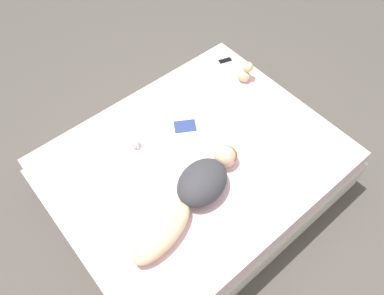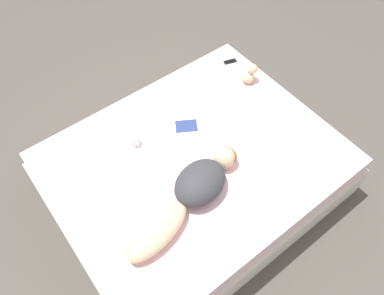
{
  "view_description": "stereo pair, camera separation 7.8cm",
  "coord_description": "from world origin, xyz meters",
  "px_view_note": "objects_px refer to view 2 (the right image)",
  "views": [
    {
      "loc": [
        1.28,
        -1.11,
        3.04
      ],
      "look_at": [
        -0.06,
        0.01,
        0.57
      ],
      "focal_mm": 35.0,
      "sensor_mm": 36.0,
      "label": 1
    },
    {
      "loc": [
        1.32,
        -1.05,
        3.04
      ],
      "look_at": [
        -0.06,
        0.01,
        0.57
      ],
      "focal_mm": 35.0,
      "sensor_mm": 36.0,
      "label": 2
    }
  ],
  "objects_px": {
    "person": "(190,194)",
    "coffee_mug": "(134,140)",
    "open_magazine": "(185,118)",
    "cell_phone": "(230,62)"
  },
  "relations": [
    {
      "from": "person",
      "to": "cell_phone",
      "type": "xyz_separation_m",
      "value": [
        -0.96,
        1.23,
        -0.09
      ]
    },
    {
      "from": "coffee_mug",
      "to": "cell_phone",
      "type": "distance_m",
      "value": 1.3
    },
    {
      "from": "person",
      "to": "coffee_mug",
      "type": "relative_size",
      "value": 9.88
    },
    {
      "from": "person",
      "to": "coffee_mug",
      "type": "distance_m",
      "value": 0.7
    },
    {
      "from": "cell_phone",
      "to": "coffee_mug",
      "type": "bearing_deg",
      "value": -60.15
    },
    {
      "from": "person",
      "to": "cell_phone",
      "type": "bearing_deg",
      "value": 115.25
    },
    {
      "from": "coffee_mug",
      "to": "cell_phone",
      "type": "xyz_separation_m",
      "value": [
        -0.26,
        1.28,
        -0.04
      ]
    },
    {
      "from": "person",
      "to": "cell_phone",
      "type": "distance_m",
      "value": 1.56
    },
    {
      "from": "coffee_mug",
      "to": "open_magazine",
      "type": "bearing_deg",
      "value": 85.96
    },
    {
      "from": "open_magazine",
      "to": "person",
      "type": "bearing_deg",
      "value": -3.05
    }
  ]
}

